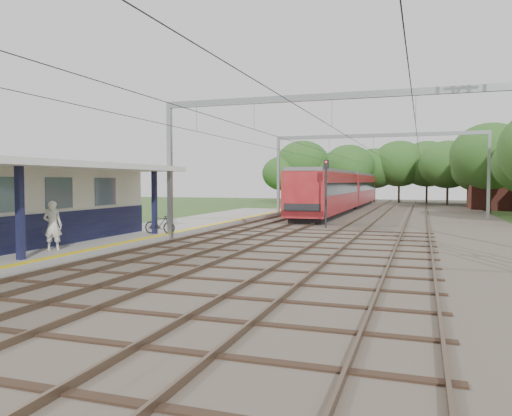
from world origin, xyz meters
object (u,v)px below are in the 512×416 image
at_px(person, 53,226).
at_px(train, 344,190).
at_px(bicycle, 160,224).
at_px(signal_post, 326,186).

relative_size(person, train, 0.05).
relative_size(bicycle, train, 0.04).
height_order(person, signal_post, signal_post).
xyz_separation_m(train, signal_post, (1.85, -19.86, 0.59)).
height_order(person, train, train).
height_order(person, bicycle, person).
distance_m(person, bicycle, 6.86).
distance_m(bicycle, signal_post, 11.30).
bearing_deg(train, signal_post, -84.68).
relative_size(person, signal_post, 0.44).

